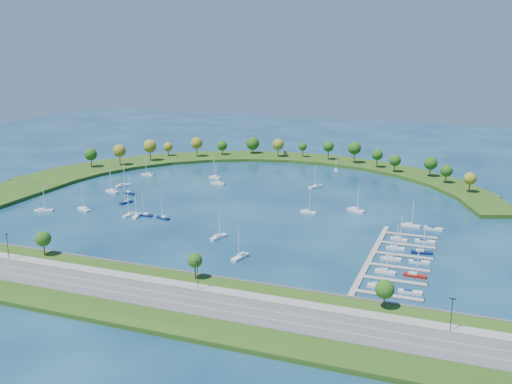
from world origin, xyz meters
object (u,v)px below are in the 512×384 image
(moored_boat_5, at_px, (219,236))
(dock_system, at_px, (390,260))
(moored_boat_8, at_px, (218,183))
(docked_boat_6, at_px, (395,247))
(moored_boat_2, at_px, (308,211))
(docked_boat_4, at_px, (391,258))
(moored_boat_9, at_px, (112,191))
(docked_boat_0, at_px, (379,285))
(moored_boat_1, at_px, (163,217))
(docked_boat_9, at_px, (425,241))
(docked_boat_2, at_px, (385,271))
(moored_boat_6, at_px, (145,214))
(moored_boat_12, at_px, (126,202))
(docked_boat_3, at_px, (415,274))
(docked_boat_7, at_px, (422,252))
(moored_boat_17, at_px, (84,209))
(docked_boat_1, at_px, (410,292))
(docked_boat_8, at_px, (399,238))
(moored_boat_13, at_px, (147,174))
(moored_boat_10, at_px, (129,193))
(moored_boat_4, at_px, (130,214))
(moored_boat_0, at_px, (215,177))
(moored_boat_16, at_px, (316,186))
(docked_boat_11, at_px, (433,228))
(docked_boat_5, at_px, (419,262))
(docked_boat_10, at_px, (410,225))
(moored_boat_3, at_px, (123,185))
(moored_boat_11, at_px, (240,256))
(moored_boat_15, at_px, (336,170))
(moored_boat_7, at_px, (43,210))
(harbor_tower, at_px, (285,153))
(moored_boat_14, at_px, (137,215))
(moored_boat_18, at_px, (356,210))

(moored_boat_5, bearing_deg, dock_system, -71.97)
(moored_boat_8, xyz_separation_m, docked_boat_6, (113.91, -76.29, -0.05))
(moored_boat_2, distance_m, docked_boat_4, 68.84)
(moored_boat_9, relative_size, docked_boat_0, 1.18)
(dock_system, relative_size, moored_boat_1, 7.69)
(docked_boat_9, bearing_deg, docked_boat_2, -105.88)
(moored_boat_6, height_order, moored_boat_9, moored_boat_9)
(moored_boat_2, distance_m, moored_boat_12, 95.33)
(docked_boat_2, relative_size, docked_boat_4, 0.98)
(docked_boat_4, distance_m, docked_boat_9, 27.84)
(docked_boat_0, bearing_deg, docked_boat_3, 53.47)
(docked_boat_4, xyz_separation_m, docked_boat_7, (10.49, 11.64, 0.02))
(moored_boat_17, xyz_separation_m, docked_boat_1, (163.61, -43.23, -0.36))
(docked_boat_1, bearing_deg, docked_boat_8, 97.50)
(moored_boat_13, relative_size, docked_boat_8, 1.08)
(moored_boat_13, relative_size, docked_boat_0, 0.99)
(moored_boat_17, height_order, docked_boat_4, moored_boat_17)
(moored_boat_5, xyz_separation_m, docked_boat_7, (83.22, 11.70, -0.02))
(moored_boat_9, xyz_separation_m, moored_boat_10, (10.73, 0.50, -0.08))
(moored_boat_17, height_order, docked_boat_6, moored_boat_17)
(moored_boat_6, distance_m, moored_boat_8, 72.26)
(moored_boat_1, xyz_separation_m, moored_boat_4, (-17.62, -1.27, 0.01))
(moored_boat_0, xyz_separation_m, moored_boat_9, (-39.37, -52.17, 0.03))
(moored_boat_16, xyz_separation_m, docked_boat_11, (69.53, -56.49, -0.34))
(moored_boat_0, distance_m, docked_boat_5, 166.55)
(docked_boat_10, height_order, docked_boat_11, docked_boat_10)
(moored_boat_3, xyz_separation_m, moored_boat_9, (2.14, -14.28, 0.01))
(moored_boat_8, relative_size, moored_boat_10, 1.13)
(docked_boat_0, bearing_deg, docked_boat_6, 89.78)
(moored_boat_11, height_order, docked_boat_6, moored_boat_11)
(docked_boat_1, relative_size, docked_boat_11, 0.95)
(dock_system, bearing_deg, moored_boat_2, 132.82)
(moored_boat_15, height_order, docked_boat_9, moored_boat_15)
(moored_boat_2, xyz_separation_m, docked_boat_2, (47.19, -63.85, -0.01))
(moored_boat_0, xyz_separation_m, moored_boat_10, (-28.64, -51.67, -0.04))
(moored_boat_11, xyz_separation_m, docked_boat_11, (67.39, 64.09, -0.33))
(docked_boat_8, distance_m, docked_boat_11, 23.75)
(docked_boat_2, bearing_deg, moored_boat_11, -170.40)
(moored_boat_13, distance_m, docked_boat_4, 190.16)
(docked_boat_4, xyz_separation_m, docked_boat_8, (0.01, 24.82, -0.02))
(moored_boat_7, xyz_separation_m, moored_boat_11, (115.61, -24.58, 0.00))
(moored_boat_5, bearing_deg, moored_boat_10, 75.15)
(moored_boat_2, relative_size, moored_boat_5, 0.89)
(docked_boat_6, bearing_deg, docked_boat_9, 45.24)
(harbor_tower, xyz_separation_m, moored_boat_5, (28.43, -179.39, -3.11))
(docked_boat_5, bearing_deg, docked_boat_3, -95.52)
(dock_system, relative_size, moored_boat_17, 6.11)
(moored_boat_12, xyz_separation_m, moored_boat_14, (18.63, -19.48, 0.02))
(moored_boat_18, xyz_separation_m, docked_boat_8, (25.63, -36.52, -0.09))
(moored_boat_13, bearing_deg, moored_boat_3, 82.69)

